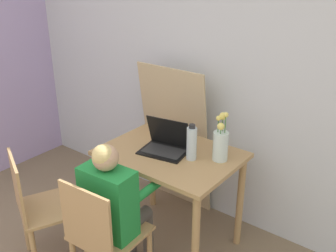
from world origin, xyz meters
The scene contains 9 objects.
wall_back centered at (0.00, 2.23, 1.25)m, with size 6.40×0.05×2.50m.
dining_table centered at (-0.21, 1.65, 0.64)m, with size 0.93×0.68×0.76m.
chair_occupied centered at (-0.23, 1.00, 0.44)m, with size 0.42×0.42×0.84m.
chair_spare centered at (-0.78, 0.95, 0.44)m, with size 0.53×0.53×0.84m.
person_seated centered at (-0.23, 1.12, 0.63)m, with size 0.36×0.44×1.04m.
laptop centered at (-0.25, 1.65, 0.81)m, with size 0.35×0.29×0.23m.
flower_vase centered at (0.12, 1.76, 0.88)m, with size 0.10×0.10×0.34m.
water_bottle centered at (-0.04, 1.66, 0.87)m, with size 0.07×0.07×0.25m.
cardboard_panel centered at (-0.49, 2.08, 0.62)m, with size 0.62×0.19×1.24m.
Camera 1 is at (1.25, -0.27, 2.00)m, focal length 42.00 mm.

